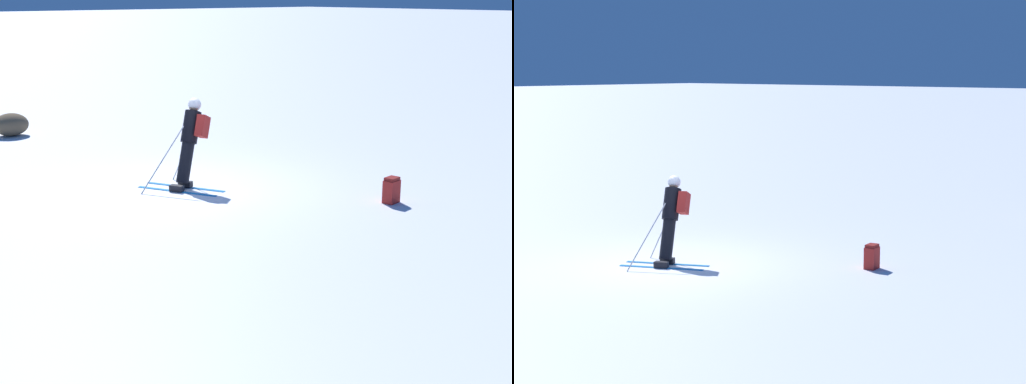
# 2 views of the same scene
# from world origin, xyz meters

# --- Properties ---
(ground_plane) EXTENTS (300.00, 300.00, 0.00)m
(ground_plane) POSITION_xyz_m (0.00, 0.00, 0.00)
(ground_plane) COLOR white
(skier) EXTENTS (1.62, 1.80, 1.83)m
(skier) POSITION_xyz_m (-0.13, -0.15, 1.00)
(skier) COLOR #1E7AC6
(skier) RESTS_ON ground
(spare_backpack) EXTENTS (0.33, 0.26, 0.50)m
(spare_backpack) POSITION_xyz_m (-2.26, 3.37, 0.24)
(spare_backpack) COLOR #AD231E
(spare_backpack) RESTS_ON ground
(exposed_boulder_0) EXTENTS (0.98, 0.83, 0.63)m
(exposed_boulder_0) POSITION_xyz_m (0.63, -7.77, 0.32)
(exposed_boulder_0) COLOR brown
(exposed_boulder_0) RESTS_ON ground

